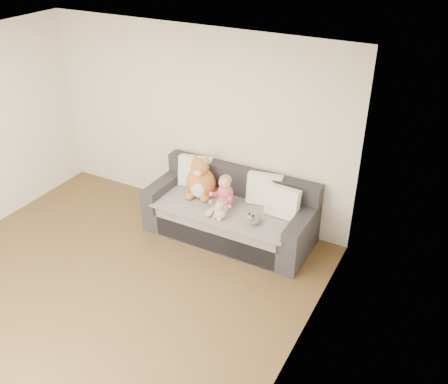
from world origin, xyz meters
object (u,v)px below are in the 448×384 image
object	(u,v)px
sofa	(231,215)
plush_cat	(201,181)
sippy_cup	(221,204)
teddy_bear	(220,212)
toddler	(224,195)

from	to	relation	value
sofa	plush_cat	distance (m)	0.60
plush_cat	sippy_cup	world-z (taller)	plush_cat
teddy_bear	sippy_cup	distance (m)	0.23
sofa	plush_cat	bearing A→B (deg)	178.72
plush_cat	teddy_bear	size ratio (longest dim) A/B	2.48
toddler	plush_cat	world-z (taller)	plush_cat
toddler	plush_cat	bearing A→B (deg)	161.09
toddler	sippy_cup	size ratio (longest dim) A/B	3.57
plush_cat	teddy_bear	distance (m)	0.64
sofa	toddler	bearing A→B (deg)	-106.82
toddler	teddy_bear	distance (m)	0.28
sippy_cup	plush_cat	bearing A→B (deg)	156.12
toddler	sippy_cup	bearing A→B (deg)	-118.31
plush_cat	sippy_cup	bearing A→B (deg)	-35.77
plush_cat	toddler	bearing A→B (deg)	-29.38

